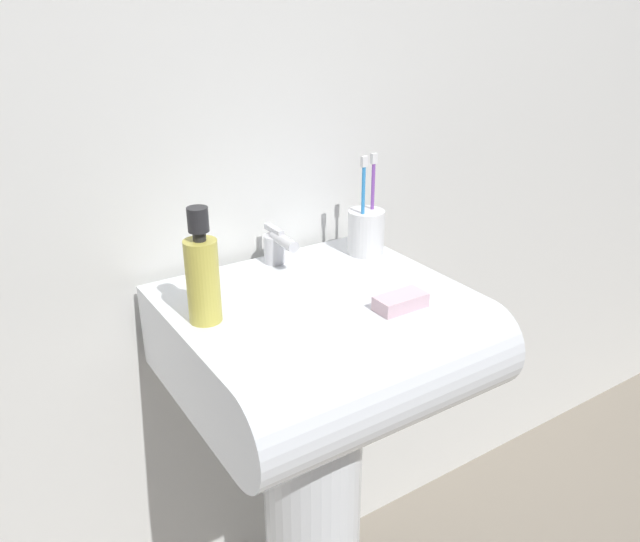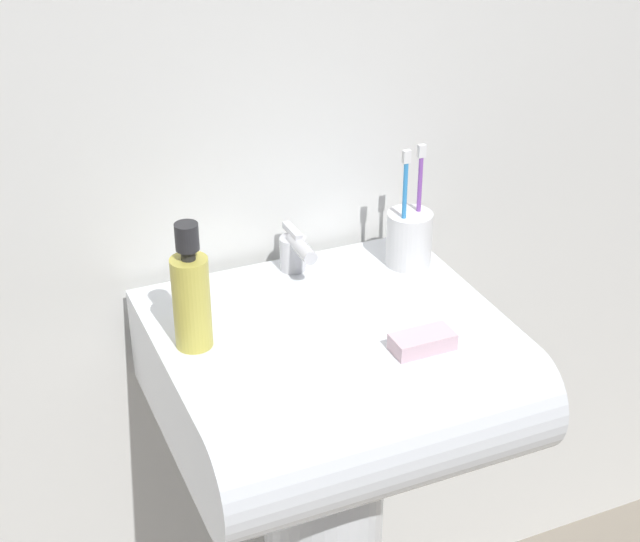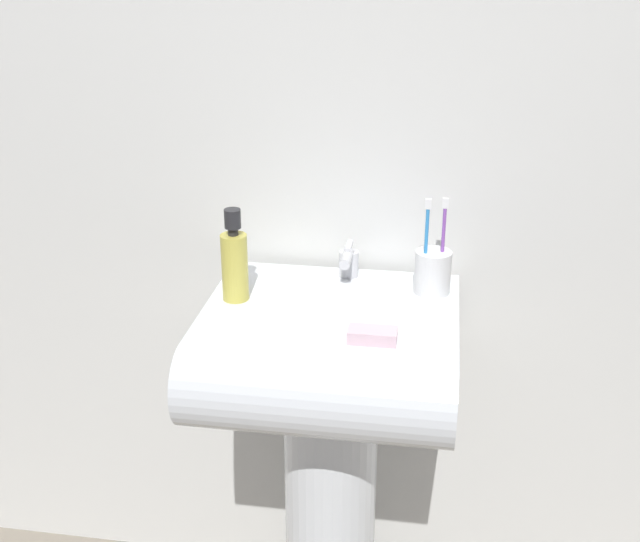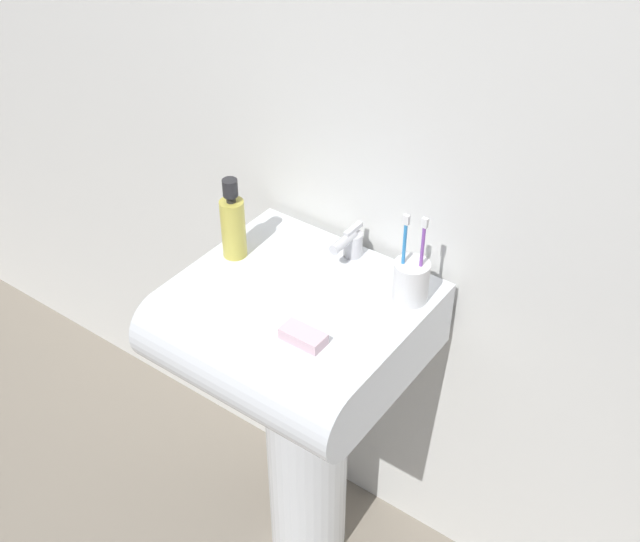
% 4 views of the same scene
% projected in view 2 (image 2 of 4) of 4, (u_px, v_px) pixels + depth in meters
% --- Properties ---
extents(wall_back, '(5.00, 0.05, 2.40)m').
position_uv_depth(wall_back, '(260.00, 43.00, 1.45)').
color(wall_back, silver).
rests_on(wall_back, ground).
extents(sink_basin, '(0.49, 0.46, 0.15)m').
position_uv_depth(sink_basin, '(339.00, 382.00, 1.42)').
color(sink_basin, white).
rests_on(sink_basin, sink_pedestal).
extents(faucet, '(0.04, 0.10, 0.07)m').
position_uv_depth(faucet, '(295.00, 251.00, 1.53)').
color(faucet, silver).
rests_on(faucet, sink_basin).
extents(toothbrush_cup, '(0.07, 0.07, 0.20)m').
position_uv_depth(toothbrush_cup, '(409.00, 237.00, 1.55)').
color(toothbrush_cup, white).
rests_on(toothbrush_cup, sink_basin).
extents(soap_bottle, '(0.05, 0.05, 0.19)m').
position_uv_depth(soap_bottle, '(191.00, 296.00, 1.32)').
color(soap_bottle, gold).
rests_on(soap_bottle, sink_basin).
extents(bar_soap, '(0.09, 0.04, 0.02)m').
position_uv_depth(bar_soap, '(422.00, 342.00, 1.35)').
color(bar_soap, silver).
rests_on(bar_soap, sink_basin).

